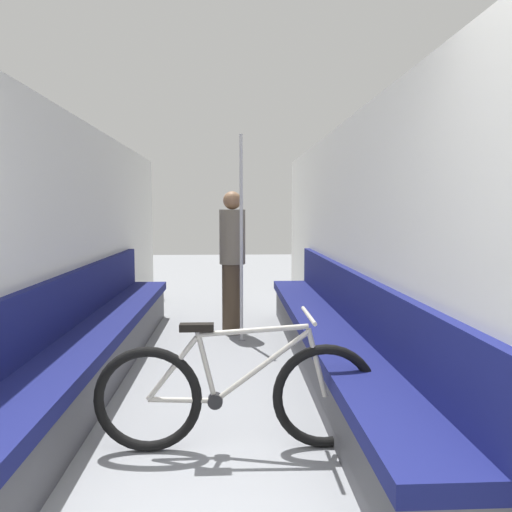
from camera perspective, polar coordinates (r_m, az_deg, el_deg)
name	(u,v)px	position (r m, az deg, el deg)	size (l,w,h in m)	color
wall_left	(58,247)	(4.42, -21.65, 0.95)	(0.10, 9.20, 2.27)	silver
wall_right	(363,246)	(4.33, 12.12, 1.13)	(0.10, 9.20, 2.27)	silver
bench_seat_row_left	(95,345)	(4.50, -17.91, -9.61)	(0.49, 5.10, 0.92)	#4C4C51
bench_seat_row_right	(330,341)	(4.43, 8.44, -9.64)	(0.49, 5.10, 0.92)	#4C4C51
bicycle	(237,395)	(3.10, -2.19, -15.54)	(1.70, 0.46, 0.83)	black
grab_pole_near	(241,242)	(5.44, -1.69, 1.66)	(0.08, 0.08, 2.25)	gray
passenger_standing	(232,261)	(5.81, -2.71, -0.52)	(0.30, 0.30, 1.66)	#473828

